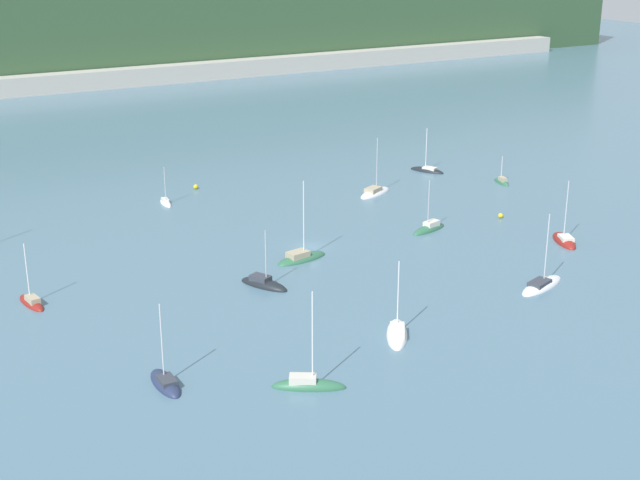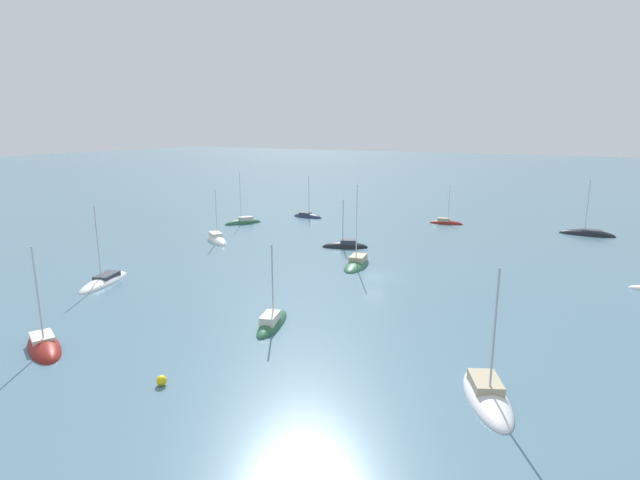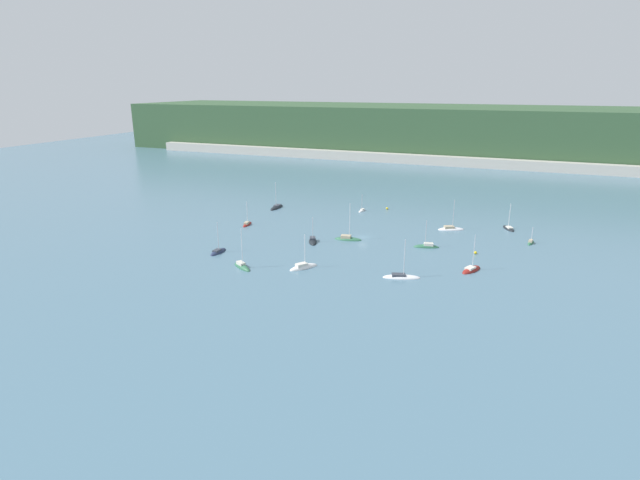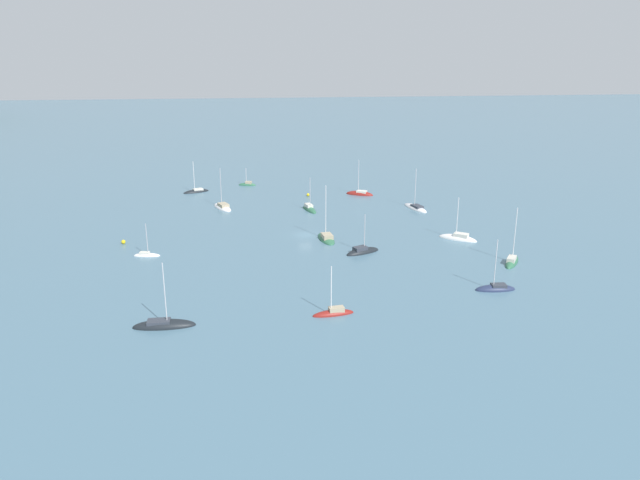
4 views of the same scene
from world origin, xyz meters
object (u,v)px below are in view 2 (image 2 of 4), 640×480
Objects in this scene: sailboat_9 at (487,397)px; sailboat_11 at (446,223)px; sailboat_5 at (104,282)px; sailboat_8 at (272,324)px; sailboat_0 at (44,348)px; sailboat_12 at (308,217)px; sailboat_13 at (587,235)px; sailboat_10 at (357,265)px; sailboat_1 at (345,247)px; sailboat_4 at (217,240)px; sailboat_3 at (243,223)px; mooring_buoy_1 at (161,380)px.

sailboat_9 is 1.26× the size of sailboat_11.
sailboat_5 is 1.19× the size of sailboat_8.
sailboat_0 is 65.51m from sailboat_12.
sailboat_13 is at bearing 86.65° from sailboat_0.
sailboat_11 is (-57.66, 1.52, -0.00)m from sailboat_8.
sailboat_11 is 0.88× the size of sailboat_12.
sailboat_10 is (-21.24, 23.57, 0.06)m from sailboat_5.
sailboat_8 is 64.46m from sailboat_13.
sailboat_4 is (6.02, -20.37, 0.01)m from sailboat_1.
sailboat_4 is at bearing 52.56° from sailboat_3.
sailboat_3 is 68.51m from sailboat_9.
sailboat_12 is (-11.77, 7.53, -0.05)m from sailboat_3.
sailboat_1 is 0.80× the size of sailboat_9.
sailboat_0 is at bearing 117.89° from sailboat_8.
sailboat_0 is 45.09m from sailboat_1.
sailboat_0 is 0.90× the size of sailboat_3.
sailboat_0 is at bearing 51.73° from sailboat_3.
sailboat_10 reaches higher than mooring_buoy_1.
sailboat_13 is at bearing 67.08° from sailboat_4.
sailboat_9 is 0.99× the size of sailboat_13.
sailboat_1 is 26.98m from sailboat_12.
sailboat_4 is 0.94× the size of sailboat_5.
sailboat_0 is 1.04× the size of sailboat_4.
sailboat_8 is (1.32, 24.97, 0.05)m from sailboat_5.
sailboat_12 is (-28.58, -23.99, -0.06)m from sailboat_10.
mooring_buoy_1 is at bearing 73.35° from sailboat_1.
sailboat_1 is 0.82× the size of sailboat_5.
sailboat_11 is (-56.34, 26.50, 0.04)m from sailboat_5.
sailboat_0 is 0.95× the size of sailboat_13.
sailboat_10 is at bearing 94.01° from sailboat_3.
sailboat_3 is 1.34× the size of sailboat_11.
sailboat_12 reaches higher than sailboat_1.
sailboat_8 is 22.60m from sailboat_10.
sailboat_1 is at bearing 131.19° from sailboat_5.
mooring_buoy_1 is (35.69, 0.61, 0.24)m from sailboat_10.
sailboat_3 is 1.06× the size of sailboat_9.
sailboat_1 is at bearing 39.47° from sailboat_13.
sailboat_3 is at bearing -160.64° from sailboat_11.
sailboat_0 is 82.68m from sailboat_13.
sailboat_12 is at bearing 179.47° from sailboat_3.
sailboat_5 reaches higher than sailboat_1.
sailboat_0 is at bearing -28.48° from sailboat_10.
sailboat_5 is 62.26m from sailboat_11.
sailboat_9 reaches higher than sailboat_12.
sailboat_11 is 27.69m from sailboat_12.
sailboat_13 is at bearing 150.26° from sailboat_9.
sailboat_10 is at bearing 95.90° from sailboat_0.
sailboat_10 is at bearing -12.13° from sailboat_8.
sailboat_5 is at bearing 34.37° from sailboat_1.
sailboat_10 reaches higher than sailboat_5.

